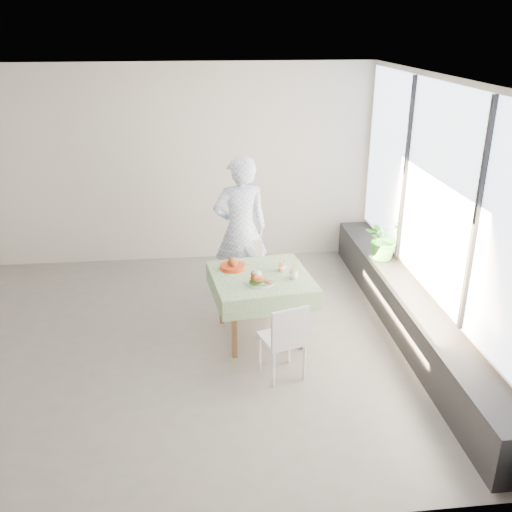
{
  "coord_description": "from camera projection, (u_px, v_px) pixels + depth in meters",
  "views": [
    {
      "loc": [
        0.48,
        -5.47,
        3.3
      ],
      "look_at": [
        1.09,
        0.17,
        0.95
      ],
      "focal_mm": 40.0,
      "sensor_mm": 36.0,
      "label": 1
    }
  ],
  "objects": [
    {
      "name": "juice_cup_orange",
      "position": [
        281.0,
        266.0,
        6.26
      ],
      "size": [
        0.09,
        0.09,
        0.24
      ],
      "color": "white",
      "rests_on": "cafe_table"
    },
    {
      "name": "second_dish",
      "position": [
        233.0,
        265.0,
        6.33
      ],
      "size": [
        0.28,
        0.28,
        0.13
      ],
      "color": "#B33412",
      "rests_on": "cafe_table"
    },
    {
      "name": "cafe_table",
      "position": [
        261.0,
        298.0,
        6.28
      ],
      "size": [
        1.16,
        1.16,
        0.74
      ],
      "color": "brown",
      "rests_on": "ground"
    },
    {
      "name": "chair_far",
      "position": [
        248.0,
        288.0,
        6.99
      ],
      "size": [
        0.4,
        0.4,
        0.82
      ],
      "color": "white",
      "rests_on": "ground"
    },
    {
      "name": "wall_back",
      "position": [
        161.0,
        166.0,
        8.0
      ],
      "size": [
        6.0,
        0.02,
        2.8
      ],
      "primitive_type": "cube",
      "color": "beige",
      "rests_on": "ground"
    },
    {
      "name": "diner",
      "position": [
        241.0,
        230.0,
        6.97
      ],
      "size": [
        0.74,
        0.54,
        1.85
      ],
      "primitive_type": "imported",
      "rotation": [
        0.0,
        0.0,
        3.3
      ],
      "color": "#8FABE6",
      "rests_on": "ground"
    },
    {
      "name": "ceiling",
      "position": [
        138.0,
        80.0,
        5.17
      ],
      "size": [
        6.0,
        6.0,
        0.0
      ],
      "primitive_type": "plane",
      "rotation": [
        3.14,
        0.0,
        0.0
      ],
      "color": "white",
      "rests_on": "ground"
    },
    {
      "name": "main_dish",
      "position": [
        259.0,
        280.0,
        5.95
      ],
      "size": [
        0.3,
        0.3,
        0.15
      ],
      "color": "white",
      "rests_on": "cafe_table"
    },
    {
      "name": "window_pane",
      "position": [
        438.0,
        192.0,
        5.9
      ],
      "size": [
        0.01,
        4.8,
        2.18
      ],
      "primitive_type": "cube",
      "color": "#D1E0F9",
      "rests_on": "ground"
    },
    {
      "name": "window_ledge",
      "position": [
        408.0,
        313.0,
        6.42
      ],
      "size": [
        0.4,
        4.8,
        0.5
      ],
      "primitive_type": "cube",
      "color": "black",
      "rests_on": "ground"
    },
    {
      "name": "wall_right",
      "position": [
        437.0,
        215.0,
        6.0
      ],
      "size": [
        0.02,
        5.0,
        2.8
      ],
      "primitive_type": "cube",
      "color": "beige",
      "rests_on": "ground"
    },
    {
      "name": "chair_near",
      "position": [
        282.0,
        353.0,
        5.64
      ],
      "size": [
        0.48,
        0.48,
        0.82
      ],
      "color": "white",
      "rests_on": "ground"
    },
    {
      "name": "juice_cup_lemonade",
      "position": [
        293.0,
        273.0,
        6.07
      ],
      "size": [
        0.1,
        0.1,
        0.27
      ],
      "color": "white",
      "rests_on": "cafe_table"
    },
    {
      "name": "wall_front",
      "position": [
        123.0,
        364.0,
        3.41
      ],
      "size": [
        6.0,
        0.02,
        2.8
      ],
      "primitive_type": "cube",
      "color": "beige",
      "rests_on": "ground"
    },
    {
      "name": "potted_plant",
      "position": [
        384.0,
        238.0,
        7.13
      ],
      "size": [
        0.65,
        0.63,
        0.55
      ],
      "primitive_type": "imported",
      "rotation": [
        0.0,
        0.0,
        0.58
      ],
      "color": "#2F7727",
      "rests_on": "window_ledge"
    },
    {
      "name": "floor",
      "position": [
        159.0,
        346.0,
        6.24
      ],
      "size": [
        6.0,
        6.0,
        0.0
      ],
      "primitive_type": "plane",
      "color": "#615E5C",
      "rests_on": "ground"
    }
  ]
}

